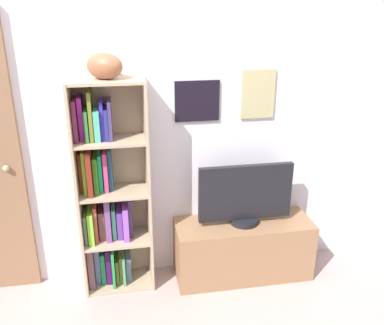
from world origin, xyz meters
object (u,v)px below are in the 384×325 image
object	(u,v)px
bookshelf	(107,197)
football	(105,66)
tv_stand	(243,249)
television	(245,195)

from	to	relation	value
bookshelf	football	bearing A→B (deg)	-33.63
football	tv_stand	xyz separation A→B (m)	(0.98, -0.05, -1.45)
tv_stand	football	bearing A→B (deg)	176.98
football	television	world-z (taller)	football
television	bookshelf	bearing A→B (deg)	175.32
football	bookshelf	bearing A→B (deg)	146.37
bookshelf	tv_stand	world-z (taller)	bookshelf
tv_stand	television	distance (m)	0.47
bookshelf	television	size ratio (longest dim) A/B	2.22
football	tv_stand	world-z (taller)	football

